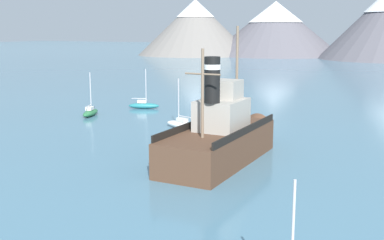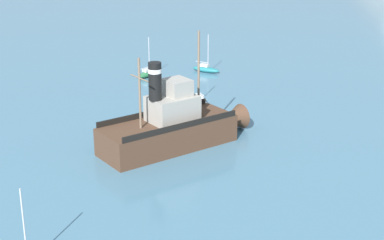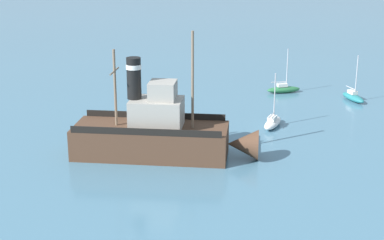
# 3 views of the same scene
# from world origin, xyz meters

# --- Properties ---
(ground_plane) EXTENTS (600.00, 600.00, 0.00)m
(ground_plane) POSITION_xyz_m (0.00, 0.00, 0.00)
(ground_plane) COLOR #477289
(old_tugboat) EXTENTS (4.70, 14.48, 9.90)m
(old_tugboat) POSITION_xyz_m (-0.45, 0.35, 1.83)
(old_tugboat) COLOR #4C3323
(old_tugboat) RESTS_ON ground
(sailboat_teal) EXTENTS (3.94, 2.43, 4.90)m
(sailboat_teal) POSITION_xyz_m (-18.44, 18.37, 0.43)
(sailboat_teal) COLOR #23757A
(sailboat_teal) RESTS_ON ground
(sailboat_white) EXTENTS (3.95, 2.22, 4.90)m
(sailboat_white) POSITION_xyz_m (-8.67, 9.58, 0.43)
(sailboat_white) COLOR white
(sailboat_white) RESTS_ON ground
(sailboat_green) EXTENTS (2.22, 3.95, 4.90)m
(sailboat_green) POSITION_xyz_m (-21.12, 11.27, 0.43)
(sailboat_green) COLOR #286B3D
(sailboat_green) RESTS_ON ground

